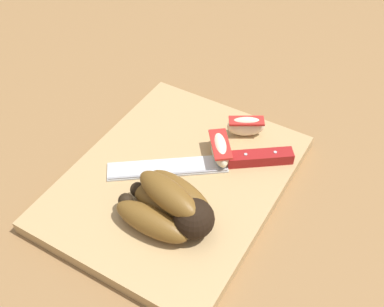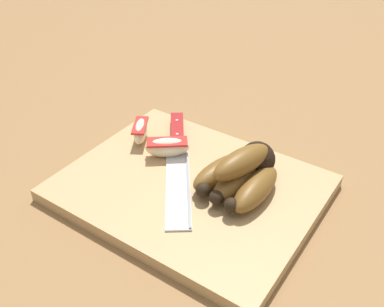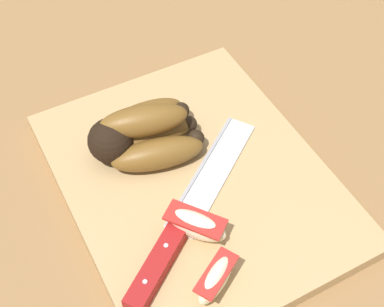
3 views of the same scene
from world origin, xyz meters
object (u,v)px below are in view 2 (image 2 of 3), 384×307
banana_bunch (242,173)px  chefs_knife (178,149)px  apple_wedge_near (140,131)px  apple_wedge_middle (167,147)px

banana_bunch → chefs_knife: size_ratio=0.57×
banana_bunch → apple_wedge_near: (-0.20, 0.01, -0.01)m
banana_bunch → apple_wedge_middle: size_ratio=1.93×
banana_bunch → chefs_knife: (-0.13, 0.02, -0.02)m
chefs_knife → banana_bunch: bearing=-8.7°
apple_wedge_middle → banana_bunch: bearing=-0.7°
banana_bunch → chefs_knife: banana_bunch is taller
apple_wedge_middle → chefs_knife: bearing=68.3°
apple_wedge_near → apple_wedge_middle: 0.07m
chefs_knife → apple_wedge_near: size_ratio=3.91×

